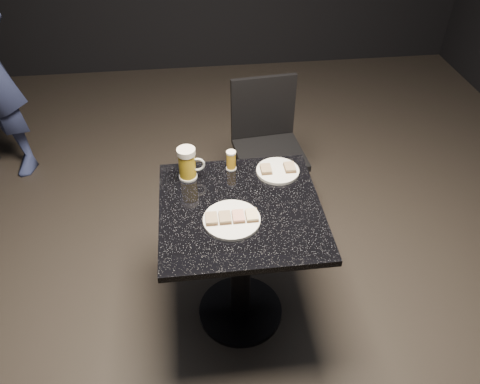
% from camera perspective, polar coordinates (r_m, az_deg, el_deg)
% --- Properties ---
extents(floor, '(6.00, 6.00, 0.00)m').
position_cam_1_polar(floor, '(2.58, 0.05, -14.37)').
color(floor, black).
rests_on(floor, ground).
extents(plate_large, '(0.24, 0.24, 0.01)m').
position_cam_1_polar(plate_large, '(1.95, -1.02, -3.41)').
color(plate_large, white).
rests_on(plate_large, table).
extents(plate_small, '(0.20, 0.20, 0.01)m').
position_cam_1_polar(plate_small, '(2.21, 4.62, 2.58)').
color(plate_small, white).
rests_on(plate_small, table).
extents(table, '(0.70, 0.70, 0.75)m').
position_cam_1_polar(table, '(2.18, 0.06, -6.61)').
color(table, black).
rests_on(table, floor).
extents(beer_mug, '(0.12, 0.09, 0.16)m').
position_cam_1_polar(beer_mug, '(2.14, -6.41, 3.48)').
color(beer_mug, silver).
rests_on(beer_mug, table).
extents(beer_tumbler, '(0.05, 0.05, 0.10)m').
position_cam_1_polar(beer_tumbler, '(2.20, -1.09, 3.89)').
color(beer_tumbler, silver).
rests_on(beer_tumbler, table).
extents(chair, '(0.43, 0.43, 0.87)m').
position_cam_1_polar(chair, '(2.87, 3.30, 6.23)').
color(chair, black).
rests_on(chair, floor).
extents(canapes_on_plate_large, '(0.22, 0.07, 0.02)m').
position_cam_1_polar(canapes_on_plate_large, '(1.94, -1.02, -3.06)').
color(canapes_on_plate_large, '#4C3521').
rests_on(canapes_on_plate_large, plate_large).
extents(canapes_on_plate_small, '(0.16, 0.07, 0.02)m').
position_cam_1_polar(canapes_on_plate_small, '(2.20, 4.64, 2.91)').
color(canapes_on_plate_small, '#4C3521').
rests_on(canapes_on_plate_small, plate_small).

